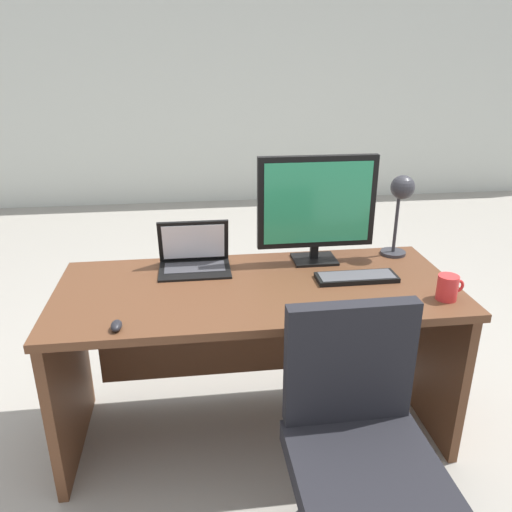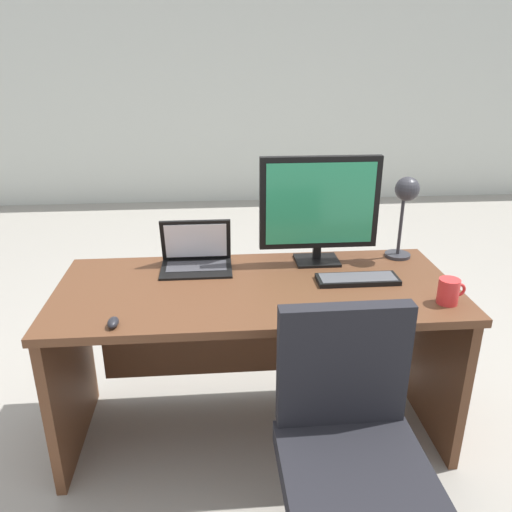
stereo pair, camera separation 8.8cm
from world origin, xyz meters
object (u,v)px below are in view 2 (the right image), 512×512
(desk, at_px, (256,327))
(desk_lamp, at_px, (406,200))
(monitor, at_px, (319,206))
(mouse, at_px, (113,322))
(coffee_mug, at_px, (449,291))
(keyboard, at_px, (358,279))
(office_chair, at_px, (349,476))
(laptop, at_px, (196,252))

(desk, relative_size, desk_lamp, 4.24)
(monitor, distance_m, mouse, 1.03)
(coffee_mug, bearing_deg, monitor, 132.63)
(coffee_mug, bearing_deg, keyboard, 142.56)
(desk, bearing_deg, desk_lamp, 15.86)
(desk_lamp, distance_m, coffee_mug, 0.52)
(desk_lamp, bearing_deg, mouse, -156.28)
(keyboard, bearing_deg, coffee_mug, -37.44)
(desk, xyz_separation_m, office_chair, (0.24, -0.73, -0.15))
(laptop, relative_size, coffee_mug, 2.89)
(desk_lamp, distance_m, office_chair, 1.23)
(laptop, bearing_deg, keyboard, -18.70)
(laptop, bearing_deg, desk, -36.58)
(mouse, bearing_deg, laptop, 62.17)
(laptop, bearing_deg, desk_lamp, 0.55)
(laptop, distance_m, coffee_mug, 1.08)
(laptop, bearing_deg, coffee_mug, -25.02)
(mouse, distance_m, office_chair, 0.95)
(laptop, relative_size, mouse, 4.51)
(monitor, xyz_separation_m, laptop, (-0.56, -0.00, -0.20))
(coffee_mug, bearing_deg, mouse, -176.55)
(keyboard, relative_size, office_chair, 0.38)
(desk, distance_m, mouse, 0.68)
(keyboard, distance_m, coffee_mug, 0.37)
(desk, distance_m, coffee_mug, 0.82)
(monitor, distance_m, keyboard, 0.37)
(desk, height_order, monitor, monitor)
(monitor, relative_size, desk_lamp, 1.37)
(desk, relative_size, mouse, 23.78)
(desk_lamp, relative_size, office_chair, 0.43)
(desk, relative_size, keyboard, 4.80)
(keyboard, xyz_separation_m, office_chair, (-0.19, -0.69, -0.38))
(monitor, relative_size, coffee_mug, 4.93)
(office_chair, bearing_deg, mouse, 153.60)
(desk, bearing_deg, coffee_mug, -20.29)
(monitor, distance_m, laptop, 0.59)
(desk, distance_m, keyboard, 0.49)
(desk_lamp, xyz_separation_m, coffee_mug, (0.03, -0.47, -0.24))
(office_chair, bearing_deg, monitor, 86.39)
(keyboard, bearing_deg, office_chair, -105.20)
(desk, xyz_separation_m, laptop, (-0.26, 0.19, 0.29))
(desk, relative_size, monitor, 3.09)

